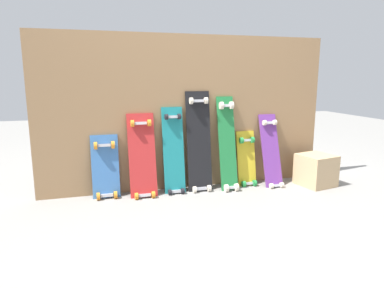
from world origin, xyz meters
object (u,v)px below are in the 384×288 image
Objects in this scene: skateboard_teal at (174,154)px; skateboard_yellow at (247,162)px; skateboard_red at (142,159)px; skateboard_blue at (106,170)px; skateboard_black at (199,145)px; skateboard_purple at (271,154)px; wooden_crate at (316,170)px; skateboard_green at (228,147)px.

skateboard_teal reaches higher than skateboard_yellow.
skateboard_blue is at bearing 173.06° from skateboard_red.
skateboard_black reaches higher than skateboard_purple.
skateboard_purple is (1.25, -0.03, -0.03)m from skateboard_red.
skateboard_red is (0.32, -0.04, 0.09)m from skateboard_blue.
skateboard_black is 1.30× the size of skateboard_purple.
skateboard_blue is at bearing 178.16° from skateboard_teal.
wooden_crate is (1.13, -0.20, -0.27)m from skateboard_black.
skateboard_black is 0.73m from skateboard_purple.
skateboard_teal is 0.97m from skateboard_purple.
skateboard_teal is at bearing 179.89° from skateboard_black.
skateboard_purple is at bearing -1.46° from skateboard_red.
skateboard_red reaches higher than skateboard_purple.
skateboard_red is at bearing -6.94° from skateboard_blue.
skateboard_yellow is 0.68m from wooden_crate.
skateboard_green reaches higher than skateboard_teal.
skateboard_teal is 0.74m from skateboard_yellow.
skateboard_teal is at bearing -179.31° from skateboard_yellow.
skateboard_blue is 0.81× the size of skateboard_purple.
skateboard_yellow is at bearing -0.46° from skateboard_blue.
skateboard_yellow is at bearing 0.69° from skateboard_teal.
skateboard_purple reaches higher than skateboard_blue.
skateboard_black is at bearing 170.00° from wooden_crate.
skateboard_purple reaches higher than skateboard_yellow.
skateboard_purple is at bearing -2.58° from skateboard_blue.
skateboard_red is at bearing -178.42° from skateboard_yellow.
skateboard_yellow is (1.02, 0.03, -0.10)m from skateboard_red.
skateboard_teal is at bearing 176.06° from skateboard_green.
wooden_crate is at bearing -10.82° from skateboard_green.
skateboard_blue reaches higher than skateboard_yellow.
skateboard_blue is 0.62× the size of skateboard_black.
skateboard_teal reaches higher than skateboard_blue.
skateboard_teal is at bearing 171.71° from wooden_crate.
skateboard_black is (0.85, -0.02, 0.18)m from skateboard_blue.
skateboard_green is at bearing -3.94° from skateboard_teal.
wooden_crate is at bearing -18.03° from skateboard_yellow.
skateboard_black reaches higher than wooden_crate.
skateboard_red is 1.25m from skateboard_purple.
skateboard_black is at bearing 175.98° from skateboard_purple.
skateboard_black is 0.27m from skateboard_green.
skateboard_red is at bearing 178.54° from skateboard_purple.
wooden_crate is at bearing -10.00° from skateboard_black.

